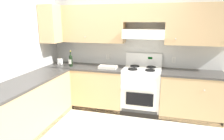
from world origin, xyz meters
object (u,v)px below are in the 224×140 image
wine_bottle (71,60)px  paper_towel_roll (60,61)px  stove (141,90)px  bowl (108,68)px

wine_bottle → paper_towel_roll: wine_bottle is taller
stove → bowl: (-0.70, -0.10, 0.45)m
wine_bottle → paper_towel_roll: 0.37m
bowl → stove: bearing=7.9°
wine_bottle → paper_towel_roll: (-0.34, 0.13, -0.07)m
stove → paper_towel_roll: size_ratio=9.53×
stove → bowl: stove is taller
stove → paper_towel_roll: stove is taller
bowl → paper_towel_roll: bearing=174.0°
bowl → paper_towel_roll: (-1.16, 0.12, 0.04)m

